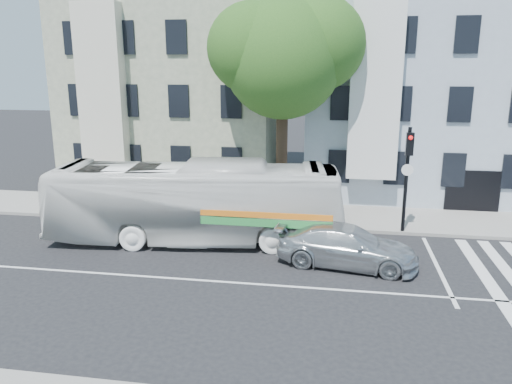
# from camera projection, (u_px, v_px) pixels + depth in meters

# --- Properties ---
(ground) EXTENTS (120.00, 120.00, 0.00)m
(ground) POSITION_uv_depth(u_px,v_px,m) (253.00, 284.00, 16.99)
(ground) COLOR black
(ground) RESTS_ON ground
(sidewalk_far) EXTENTS (80.00, 4.00, 0.15)m
(sidewalk_far) POSITION_uv_depth(u_px,v_px,m) (280.00, 214.00, 24.62)
(sidewalk_far) COLOR gray
(sidewalk_far) RESTS_ON ground
(building_left) EXTENTS (12.00, 10.00, 11.00)m
(building_left) POSITION_uv_depth(u_px,v_px,m) (182.00, 94.00, 31.06)
(building_left) COLOR gray
(building_left) RESTS_ON ground
(building_right) EXTENTS (12.00, 10.00, 11.00)m
(building_right) POSITION_uv_depth(u_px,v_px,m) (415.00, 96.00, 28.88)
(building_right) COLOR #9AA7B7
(building_right) RESTS_ON ground
(street_tree) EXTENTS (7.30, 5.90, 11.10)m
(street_tree) POSITION_uv_depth(u_px,v_px,m) (285.00, 52.00, 23.39)
(street_tree) COLOR #2D2116
(street_tree) RESTS_ON ground
(bus) EXTENTS (4.13, 12.45, 3.40)m
(bus) POSITION_uv_depth(u_px,v_px,m) (196.00, 202.00, 20.72)
(bus) COLOR white
(bus) RESTS_ON ground
(sedan) EXTENTS (2.86, 5.43, 1.50)m
(sedan) POSITION_uv_depth(u_px,v_px,m) (347.00, 246.00, 18.44)
(sedan) COLOR silver
(sedan) RESTS_ON ground
(hedge) EXTENTS (8.53, 2.16, 0.70)m
(hedge) POSITION_uv_depth(u_px,v_px,m) (235.00, 214.00, 23.19)
(hedge) COLOR #2C611F
(hedge) RESTS_ON sidewalk_far
(traffic_signal) EXTENTS (0.49, 0.55, 4.72)m
(traffic_signal) POSITION_uv_depth(u_px,v_px,m) (408.00, 167.00, 21.15)
(traffic_signal) COLOR black
(traffic_signal) RESTS_ON ground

